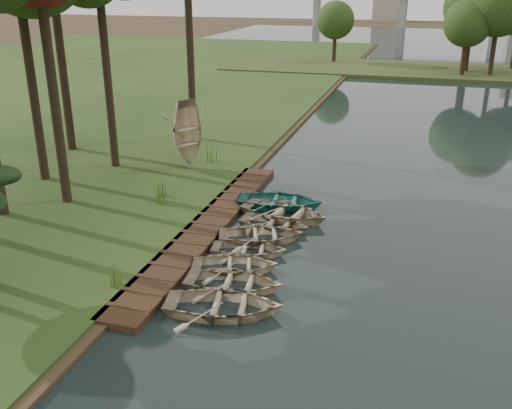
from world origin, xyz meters
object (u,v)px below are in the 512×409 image
(rowboat_2, at_px, (235,263))
(rowboat_1, at_px, (233,281))
(rowboat_0, at_px, (223,303))
(stored_rowboat, at_px, (188,161))
(boardwalk, at_px, (208,227))

(rowboat_2, bearing_deg, rowboat_1, -179.70)
(rowboat_1, height_order, rowboat_2, rowboat_1)
(rowboat_0, bearing_deg, stored_rowboat, 16.24)
(rowboat_1, relative_size, stored_rowboat, 0.89)
(rowboat_2, bearing_deg, stored_rowboat, 14.85)
(boardwalk, relative_size, rowboat_1, 4.65)
(rowboat_1, distance_m, stored_rowboat, 13.34)
(boardwalk, distance_m, rowboat_2, 4.05)
(rowboat_1, xyz_separation_m, rowboat_2, (-0.38, 1.29, -0.03))
(rowboat_0, distance_m, stored_rowboat, 14.77)
(rowboat_0, bearing_deg, rowboat_2, 0.31)
(rowboat_1, distance_m, rowboat_2, 1.35)
(rowboat_1, bearing_deg, stored_rowboat, 22.84)
(rowboat_0, relative_size, rowboat_2, 1.20)
(boardwalk, relative_size, rowboat_0, 4.19)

